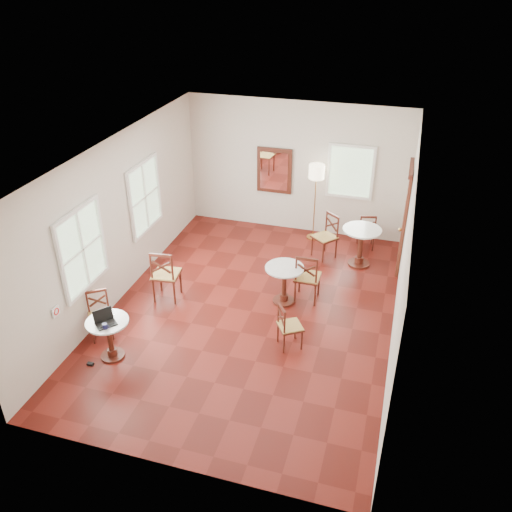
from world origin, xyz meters
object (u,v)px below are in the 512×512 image
Objects in this scene: chair_mid_b at (289,326)px; chair_back_b at (326,236)px; chair_mid_a at (307,277)px; laptop at (105,320)px; cafe_table_mid at (284,281)px; floor_lamp at (316,177)px; chair_near_a at (166,274)px; mouse at (104,317)px; chair_near_b at (100,315)px; cafe_table_near at (109,335)px; navy_mug at (105,326)px; power_adapter at (90,364)px; chair_back_a at (366,231)px; water_glass at (112,312)px; cafe_table_back at (361,243)px.

chair_mid_b is 0.85× the size of chair_back_b.
laptop is at bearing 43.60° from chair_mid_a.
floor_lamp is (0.03, 2.68, 1.02)m from cafe_table_mid.
mouse is (-0.23, -1.73, 0.20)m from chair_near_a.
laptop is at bearing -83.69° from chair_near_b.
cafe_table_near is at bearing -80.49° from chair_near_b.
navy_mug is (-2.21, -2.46, 0.29)m from cafe_table_mid.
navy_mug is (-2.58, -1.24, 0.35)m from chair_mid_b.
floor_lamp reaches higher than mouse.
chair_near_b reaches higher than cafe_table_near.
power_adapter is (-2.90, -1.35, -0.39)m from chair_mid_b.
navy_mug is at bearing 44.79° from chair_back_a.
chair_mid_a is at bearing -33.50° from chair_mid_b.
water_glass is at bearing -115.65° from floor_lamp.
mouse is (-3.54, -4.00, 0.21)m from cafe_table_back.
cafe_table_near is 6.37× the size of navy_mug.
cafe_table_back is 5.38m from laptop.
chair_near_a reaches higher than chair_near_b.
chair_back_b is 5.01m from mouse.
chair_mid_a reaches higher than navy_mug.
chair_mid_a is 3.69m from laptop.
chair_near_b is 0.62m from water_glass.
chair_back_b is 9.47× the size of power_adapter.
chair_mid_a reaches higher than power_adapter.
cafe_table_near is 0.37m from navy_mug.
chair_back_b is (0.05, 3.14, 0.07)m from chair_mid_b.
cafe_table_near is 6.93× the size of water_glass.
chair_back_a is at bearing -6.49° from floor_lamp.
chair_mid_b is at bearing -105.02° from cafe_table_back.
navy_mug is (-2.64, -4.38, 0.28)m from chair_back_b.
laptop is 0.14m from mouse.
mouse is 0.77× the size of navy_mug.
cafe_table_back is 0.78m from chair_back_a.
floor_lamp is 5.51m from mouse.
laptop reaches higher than navy_mug.
chair_back_b is (-0.79, -0.63, 0.06)m from chair_back_a.
chair_back_a is 5.84m from water_glass.
chair_mid_a is 0.57× the size of floor_lamp.
floor_lamp reaches higher than laptop.
chair_near_a is at bearing 15.53° from chair_mid_a.
floor_lamp reaches higher than chair_back_b.
cafe_table_near is 0.33m from laptop.
power_adapter is at bearing -130.42° from cafe_table_back.
chair_mid_a is at bearing 45.63° from navy_mug.
chair_mid_a reaches higher than cafe_table_mid.
chair_near_b is at bearing -90.43° from chair_back_b.
cafe_table_mid is 3.28m from laptop.
chair_near_a is at bearing 41.01° from chair_mid_b.
power_adapter is (-2.55, -5.26, -1.46)m from floor_lamp.
chair_back_a is 0.87× the size of chair_back_b.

